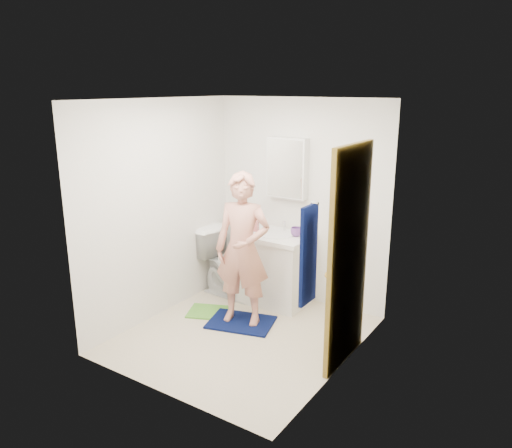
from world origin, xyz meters
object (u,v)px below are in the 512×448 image
at_px(vanity_cabinet, 276,271).
at_px(toothbrush_cup, 296,232).
at_px(soap_dispenser, 254,222).
at_px(toilet, 231,263).
at_px(towel, 308,255).
at_px(man, 243,249).
at_px(medicine_cabinet, 287,168).

relative_size(vanity_cabinet, toothbrush_cup, 6.13).
height_order(vanity_cabinet, soap_dispenser, soap_dispenser).
bearing_deg(toilet, vanity_cabinet, -74.14).
height_order(towel, man, man).
bearing_deg(medicine_cabinet, vanity_cabinet, -90.00).
distance_m(vanity_cabinet, soap_dispenser, 0.63).
bearing_deg(man, toilet, 120.42).
xyz_separation_m(towel, toilet, (-1.75, 1.36, -0.83)).
relative_size(vanity_cabinet, toilet, 0.96).
height_order(towel, soap_dispenser, towel).
xyz_separation_m(toilet, man, (0.55, -0.53, 0.43)).
bearing_deg(toothbrush_cup, soap_dispenser, -171.71).
bearing_deg(toothbrush_cup, toilet, -166.51).
bearing_deg(soap_dispenser, vanity_cabinet, 2.68).
xyz_separation_m(medicine_cabinet, soap_dispenser, (-0.30, -0.24, -0.65)).
bearing_deg(soap_dispenser, toothbrush_cup, 8.29).
relative_size(medicine_cabinet, toothbrush_cup, 5.36).
relative_size(towel, toothbrush_cup, 6.13).
height_order(towel, toilet, towel).
bearing_deg(medicine_cabinet, man, -91.28).
height_order(vanity_cabinet, toilet, toilet).
distance_m(vanity_cabinet, medicine_cabinet, 1.22).
height_order(soap_dispenser, toothbrush_cup, soap_dispenser).
distance_m(toilet, toothbrush_cup, 0.95).
height_order(medicine_cabinet, soap_dispenser, medicine_cabinet).
xyz_separation_m(vanity_cabinet, towel, (1.18, -1.48, 0.85)).
bearing_deg(vanity_cabinet, toothbrush_cup, 15.51).
relative_size(vanity_cabinet, towel, 1.00).
height_order(medicine_cabinet, man, medicine_cabinet).
bearing_deg(vanity_cabinet, toilet, -167.31).
distance_m(towel, toothbrush_cup, 1.85).
xyz_separation_m(medicine_cabinet, toothbrush_cup, (0.23, -0.16, -0.70)).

